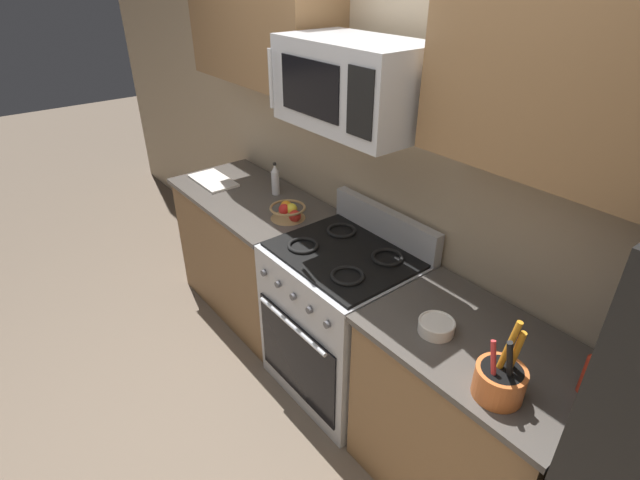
{
  "coord_description": "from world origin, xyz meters",
  "views": [
    {
      "loc": [
        1.63,
        -0.73,
        2.26
      ],
      "look_at": [
        -0.04,
        0.58,
        1.03
      ],
      "focal_mm": 27.12,
      "sensor_mm": 36.0,
      "label": 1
    }
  ],
  "objects_px": {
    "apple_loose": "(295,216)",
    "utensil_crock": "(500,380)",
    "range_oven": "(342,320)",
    "prep_bowl": "(436,326)",
    "microwave": "(354,84)",
    "bottle_hot_sauce": "(592,372)",
    "cutting_board": "(213,180)",
    "fruit_basket": "(288,211)",
    "bottle_vinegar": "(275,180)"
  },
  "relations": [
    {
      "from": "apple_loose",
      "to": "utensil_crock",
      "type": "bearing_deg",
      "value": -7.63
    },
    {
      "from": "cutting_board",
      "to": "bottle_vinegar",
      "type": "height_order",
      "value": "bottle_vinegar"
    },
    {
      "from": "fruit_basket",
      "to": "cutting_board",
      "type": "height_order",
      "value": "fruit_basket"
    },
    {
      "from": "cutting_board",
      "to": "bottle_hot_sauce",
      "type": "relative_size",
      "value": 1.8
    },
    {
      "from": "fruit_basket",
      "to": "cutting_board",
      "type": "bearing_deg",
      "value": -172.91
    },
    {
      "from": "cutting_board",
      "to": "utensil_crock",
      "type": "bearing_deg",
      "value": -2.47
    },
    {
      "from": "microwave",
      "to": "apple_loose",
      "type": "bearing_deg",
      "value": -178.36
    },
    {
      "from": "range_oven",
      "to": "utensil_crock",
      "type": "relative_size",
      "value": 3.34
    },
    {
      "from": "cutting_board",
      "to": "prep_bowl",
      "type": "bearing_deg",
      "value": -0.3
    },
    {
      "from": "prep_bowl",
      "to": "bottle_hot_sauce",
      "type": "bearing_deg",
      "value": 17.17
    },
    {
      "from": "fruit_basket",
      "to": "bottle_hot_sauce",
      "type": "distance_m",
      "value": 1.79
    },
    {
      "from": "prep_bowl",
      "to": "utensil_crock",
      "type": "bearing_deg",
      "value": -14.47
    },
    {
      "from": "bottle_vinegar",
      "to": "bottle_hot_sauce",
      "type": "xyz_separation_m",
      "value": [
        2.12,
        -0.08,
        -0.0
      ]
    },
    {
      "from": "bottle_hot_sauce",
      "to": "range_oven",
      "type": "bearing_deg",
      "value": -176.74
    },
    {
      "from": "microwave",
      "to": "bottle_vinegar",
      "type": "height_order",
      "value": "microwave"
    },
    {
      "from": "prep_bowl",
      "to": "bottle_vinegar",
      "type": "bearing_deg",
      "value": 171.16
    },
    {
      "from": "cutting_board",
      "to": "prep_bowl",
      "type": "height_order",
      "value": "prep_bowl"
    },
    {
      "from": "cutting_board",
      "to": "fruit_basket",
      "type": "bearing_deg",
      "value": 7.09
    },
    {
      "from": "range_oven",
      "to": "utensil_crock",
      "type": "xyz_separation_m",
      "value": [
        1.06,
        -0.19,
        0.51
      ]
    },
    {
      "from": "utensil_crock",
      "to": "prep_bowl",
      "type": "height_order",
      "value": "utensil_crock"
    },
    {
      "from": "range_oven",
      "to": "prep_bowl",
      "type": "relative_size",
      "value": 7.09
    },
    {
      "from": "cutting_board",
      "to": "bottle_vinegar",
      "type": "relative_size",
      "value": 1.76
    },
    {
      "from": "microwave",
      "to": "bottle_vinegar",
      "type": "relative_size",
      "value": 3.29
    },
    {
      "from": "cutting_board",
      "to": "range_oven",
      "type": "bearing_deg",
      "value": 3.78
    },
    {
      "from": "cutting_board",
      "to": "bottle_vinegar",
      "type": "distance_m",
      "value": 0.51
    },
    {
      "from": "microwave",
      "to": "cutting_board",
      "type": "xyz_separation_m",
      "value": [
        -1.32,
        -0.12,
        -0.87
      ]
    },
    {
      "from": "utensil_crock",
      "to": "bottle_vinegar",
      "type": "height_order",
      "value": "utensil_crock"
    },
    {
      "from": "apple_loose",
      "to": "prep_bowl",
      "type": "xyz_separation_m",
      "value": [
        1.17,
        -0.11,
        -0.01
      ]
    },
    {
      "from": "range_oven",
      "to": "apple_loose",
      "type": "distance_m",
      "value": 0.67
    },
    {
      "from": "bottle_vinegar",
      "to": "range_oven",
      "type": "bearing_deg",
      "value": -9.56
    },
    {
      "from": "microwave",
      "to": "fruit_basket",
      "type": "distance_m",
      "value": 0.99
    },
    {
      "from": "bottle_vinegar",
      "to": "prep_bowl",
      "type": "bearing_deg",
      "value": -8.84
    },
    {
      "from": "range_oven",
      "to": "bottle_hot_sauce",
      "type": "xyz_separation_m",
      "value": [
        1.25,
        0.07,
        0.53
      ]
    },
    {
      "from": "microwave",
      "to": "bottle_hot_sauce",
      "type": "bearing_deg",
      "value": 1.96
    },
    {
      "from": "range_oven",
      "to": "bottle_vinegar",
      "type": "distance_m",
      "value": 1.04
    },
    {
      "from": "bottle_hot_sauce",
      "to": "prep_bowl",
      "type": "height_order",
      "value": "bottle_hot_sauce"
    },
    {
      "from": "utensil_crock",
      "to": "cutting_board",
      "type": "xyz_separation_m",
      "value": [
        -2.38,
        0.1,
        -0.06
      ]
    },
    {
      "from": "utensil_crock",
      "to": "bottle_hot_sauce",
      "type": "bearing_deg",
      "value": 54.11
    },
    {
      "from": "microwave",
      "to": "fruit_basket",
      "type": "xyz_separation_m",
      "value": [
        -0.54,
        -0.02,
        -0.83
      ]
    },
    {
      "from": "range_oven",
      "to": "bottle_hot_sauce",
      "type": "bearing_deg",
      "value": 3.26
    },
    {
      "from": "range_oven",
      "to": "fruit_basket",
      "type": "height_order",
      "value": "range_oven"
    },
    {
      "from": "range_oven",
      "to": "fruit_basket",
      "type": "bearing_deg",
      "value": 178.92
    },
    {
      "from": "apple_loose",
      "to": "bottle_hot_sauce",
      "type": "bearing_deg",
      "value": 1.87
    },
    {
      "from": "fruit_basket",
      "to": "bottle_hot_sauce",
      "type": "bearing_deg",
      "value": 1.95
    },
    {
      "from": "fruit_basket",
      "to": "microwave",
      "type": "bearing_deg",
      "value": 1.94
    },
    {
      "from": "microwave",
      "to": "prep_bowl",
      "type": "bearing_deg",
      "value": -10.2
    },
    {
      "from": "range_oven",
      "to": "microwave",
      "type": "height_order",
      "value": "microwave"
    },
    {
      "from": "microwave",
      "to": "bottle_vinegar",
      "type": "bearing_deg",
      "value": 172.26
    },
    {
      "from": "bottle_hot_sauce",
      "to": "prep_bowl",
      "type": "bearing_deg",
      "value": -162.83
    },
    {
      "from": "prep_bowl",
      "to": "apple_loose",
      "type": "bearing_deg",
      "value": 174.51
    }
  ]
}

